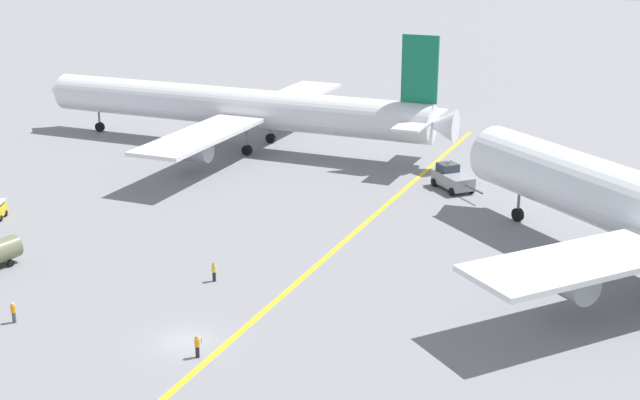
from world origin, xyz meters
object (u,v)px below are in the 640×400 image
airliner_at_gate_left (237,108)px  ground_crew_ramp_agent_by_cones (197,346)px  pushback_tug (452,178)px  ground_crew_wing_walker_right (13,312)px  ground_crew_marshaller_foreground (214,272)px

airliner_at_gate_left → ground_crew_ramp_agent_by_cones: bearing=-64.0°
pushback_tug → ground_crew_wing_walker_right: 49.74m
airliner_at_gate_left → pushback_tug: bearing=-13.1°
pushback_tug → ground_crew_marshaller_foreground: bearing=-108.9°
ground_crew_ramp_agent_by_cones → ground_crew_marshaller_foreground: ground_crew_marshaller_foreground is taller
airliner_at_gate_left → pushback_tug: airliner_at_gate_left is taller
pushback_tug → ground_crew_marshaller_foreground: (-11.14, -32.63, -0.42)m
ground_crew_marshaller_foreground → ground_crew_wing_walker_right: size_ratio=1.02×
airliner_at_gate_left → pushback_tug: 31.78m
ground_crew_wing_walker_right → airliner_at_gate_left: bearing=100.7°
ground_crew_ramp_agent_by_cones → ground_crew_wing_walker_right: (-15.20, -0.83, -0.02)m
ground_crew_ramp_agent_by_cones → airliner_at_gate_left: bearing=116.0°
ground_crew_marshaller_foreground → pushback_tug: bearing=71.1°
airliner_at_gate_left → ground_crew_marshaller_foreground: size_ratio=35.87×
ground_crew_ramp_agent_by_cones → pushback_tug: bearing=82.8°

